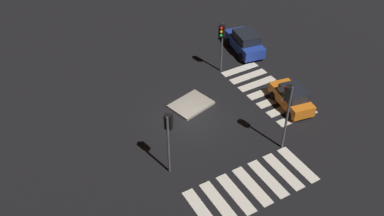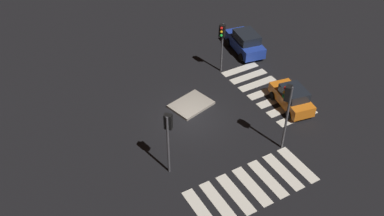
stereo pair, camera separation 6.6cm
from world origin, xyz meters
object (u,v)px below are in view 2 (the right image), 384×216
(car_blue, at_px, (245,42))
(traffic_light_south, at_px, (168,129))
(traffic_light_east, at_px, (287,102))
(traffic_light_north, at_px, (222,37))
(traffic_island, at_px, (191,105))
(car_orange, at_px, (292,97))

(car_blue, relative_size, traffic_light_south, 1.05)
(traffic_light_south, bearing_deg, traffic_light_east, -58.32)
(traffic_light_north, distance_m, traffic_light_south, 11.17)
(car_blue, height_order, traffic_light_east, traffic_light_east)
(traffic_island, bearing_deg, car_orange, -30.85)
(traffic_island, height_order, traffic_light_east, traffic_light_east)
(traffic_island, bearing_deg, traffic_light_south, -131.38)
(traffic_light_north, bearing_deg, car_orange, 67.90)
(traffic_island, height_order, car_blue, car_blue)
(car_blue, distance_m, traffic_light_east, 12.04)
(traffic_light_north, xyz_separation_m, traffic_light_south, (-8.38, -7.39, 0.08))
(car_blue, relative_size, traffic_light_north, 1.08)
(car_orange, xyz_separation_m, traffic_light_east, (-3.31, -2.87, 2.78))
(traffic_light_east, bearing_deg, car_orange, -83.14)
(traffic_island, distance_m, traffic_light_east, 7.90)
(traffic_island, height_order, car_orange, car_orange)
(traffic_island, xyz_separation_m, car_orange, (6.09, -3.64, 0.73))
(car_blue, bearing_deg, traffic_light_north, 123.97)
(traffic_light_south, bearing_deg, car_orange, -38.06)
(car_blue, distance_m, traffic_light_north, 4.40)
(car_orange, xyz_separation_m, traffic_light_south, (-10.30, -1.13, 2.41))
(traffic_light_east, height_order, traffic_light_south, traffic_light_east)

